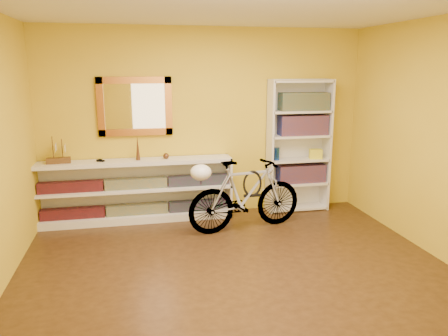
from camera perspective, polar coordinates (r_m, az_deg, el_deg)
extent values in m
cube|color=black|center=(4.58, 1.84, -13.71)|extent=(4.50, 4.00, 0.01)
cube|color=silver|center=(4.12, 2.12, 20.68)|extent=(4.50, 4.00, 0.01)
cube|color=gold|center=(6.10, -2.51, 5.93)|extent=(4.50, 0.01, 2.60)
cube|color=gold|center=(5.17, 27.06, 3.21)|extent=(0.01, 4.00, 2.60)
cube|color=#94511A|center=(5.96, -11.61, 7.92)|extent=(0.98, 0.06, 0.78)
cube|color=silver|center=(6.50, 5.47, -3.13)|extent=(0.09, 0.02, 0.09)
cube|color=black|center=(6.07, -11.31, -5.31)|extent=(2.50, 0.13, 0.14)
cube|color=navy|center=(5.97, -11.47, -1.98)|extent=(2.50, 0.13, 0.14)
imported|color=black|center=(5.93, -15.90, 0.82)|extent=(0.00, 0.00, 0.00)
cone|color=#52301C|center=(5.88, -11.27, 2.61)|extent=(0.06, 0.06, 0.33)
sphere|color=#52301C|center=(5.92, -7.63, 1.58)|extent=(0.08, 0.08, 0.08)
cube|color=maroon|center=(6.45, 10.06, -0.68)|extent=(0.70, 0.22, 0.26)
cube|color=maroon|center=(6.32, 10.32, 5.57)|extent=(0.70, 0.22, 0.28)
cube|color=#1A4F5B|center=(6.29, 10.44, 8.60)|extent=(0.70, 0.22, 0.25)
cylinder|color=#163D9A|center=(6.24, 6.93, 1.86)|extent=(0.08, 0.08, 0.18)
cube|color=maroon|center=(6.23, 8.17, 8.31)|extent=(0.16, 0.16, 0.18)
cube|color=yellow|center=(6.43, 11.95, 1.82)|extent=(0.20, 0.16, 0.14)
imported|color=silver|center=(5.57, 2.87, -3.56)|extent=(0.68, 1.63, 0.93)
ellipsoid|color=white|center=(5.26, -3.06, -0.58)|extent=(0.26, 0.25, 0.20)
torus|color=black|center=(5.57, 3.75, -2.08)|extent=(0.25, 0.03, 0.25)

